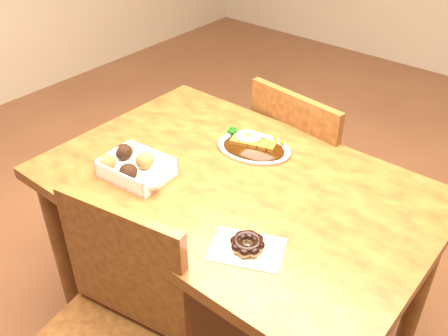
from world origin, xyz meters
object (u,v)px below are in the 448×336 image
Objects in this scene: table at (236,206)px; katsu_curry_plate at (253,146)px; donut_box at (135,167)px; pon_de_ring at (247,244)px; chair_far at (308,171)px.

table is 0.23m from katsu_curry_plate.
table is 0.34m from donut_box.
donut_box reaches higher than table.
chair_far is at bearing 108.41° from pon_de_ring.
table is 4.19× the size of katsu_curry_plate.
chair_far is 3.03× the size of katsu_curry_plate.
table is 0.56m from chair_far.
donut_box is 1.10× the size of pon_de_ring.
katsu_curry_plate is 1.16× the size of donut_box.
pon_de_ring is (0.48, -0.04, -0.01)m from donut_box.
chair_far is 0.45m from katsu_curry_plate.
table is 5.34× the size of pon_de_ring.
table is at bearing 101.26° from chair_far.
chair_far is at bearing 84.95° from katsu_curry_plate.
chair_far reaches higher than donut_box.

